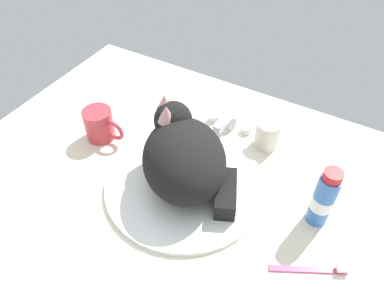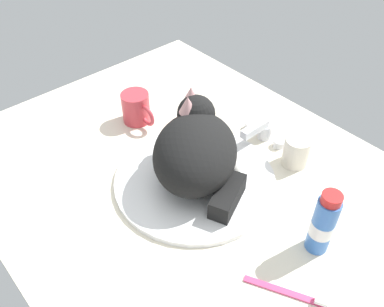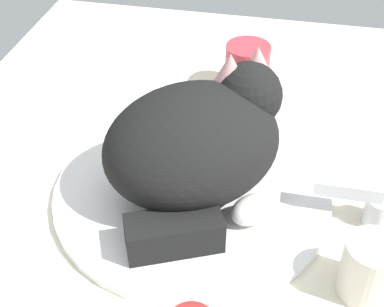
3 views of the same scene
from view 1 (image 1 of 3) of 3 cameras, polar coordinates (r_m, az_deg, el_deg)
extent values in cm
cube|color=silver|center=(86.54, -1.10, -5.52)|extent=(110.00, 82.50, 3.00)
cylinder|color=white|center=(84.91, -1.12, -4.63)|extent=(36.12, 36.12, 1.19)
cylinder|color=silver|center=(98.77, 5.84, 5.05)|extent=(3.60, 3.60, 3.91)
cube|color=silver|center=(93.95, 4.88, 4.99)|extent=(2.00, 8.28, 2.00)
cylinder|color=silver|center=(100.91, 3.36, 5.49)|extent=(2.80, 2.80, 1.80)
cylinder|color=silver|center=(98.21, 8.30, 3.66)|extent=(2.80, 2.80, 1.80)
ellipsoid|color=black|center=(78.99, -1.20, -0.98)|extent=(27.85, 28.68, 14.60)
sphere|color=black|center=(82.22, -2.91, 5.10)|extent=(12.07, 12.07, 8.60)
ellipsoid|color=white|center=(82.39, -2.73, 3.17)|extent=(7.17, 7.32, 4.73)
cone|color=#DB9E9E|center=(78.32, -3.96, 6.11)|extent=(5.43, 5.43, 3.87)
cone|color=#DB9E9E|center=(81.34, -4.22, 7.83)|extent=(5.43, 5.43, 3.87)
cube|color=black|center=(79.89, 5.15, -6.10)|extent=(8.55, 11.98, 4.42)
ellipsoid|color=white|center=(86.55, 4.07, -0.93)|extent=(6.28, 6.63, 3.98)
cylinder|color=#C63842|center=(96.77, -14.04, 4.38)|extent=(7.25, 7.25, 8.20)
torus|color=#C63842|center=(94.09, -11.81, 3.46)|extent=(5.59, 1.00, 5.59)
cylinder|color=silver|center=(93.72, 11.47, 2.90)|extent=(6.07, 6.07, 7.21)
cylinder|color=#3870C6|center=(79.11, 19.41, -6.72)|extent=(4.36, 4.36, 12.91)
cylinder|color=white|center=(79.60, 19.30, -7.00)|extent=(4.45, 4.45, 3.23)
cylinder|color=red|center=(73.74, 20.78, -3.21)|extent=(3.71, 3.71, 1.80)
cube|color=#D83F72|center=(76.80, 17.34, -16.53)|extent=(13.59, 7.82, 0.80)
cube|color=white|center=(78.03, 22.07, -15.98)|extent=(2.62, 2.29, 0.80)
camera|label=2|loc=(0.20, 106.82, -12.89)|focal=38.38mm
camera|label=3|loc=(0.64, 52.88, 14.75)|focal=52.07mm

